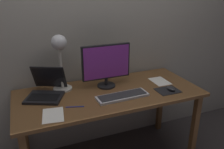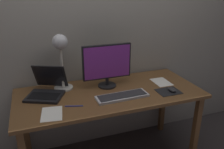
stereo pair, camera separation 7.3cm
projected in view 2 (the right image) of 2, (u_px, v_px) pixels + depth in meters
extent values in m
cube|color=#9E998E|center=(95.00, 20.00, 2.18)|extent=(4.80, 0.06, 2.60)
cube|color=brown|center=(109.00, 93.00, 2.03)|extent=(1.60, 0.70, 0.03)
cube|color=brown|center=(196.00, 131.00, 2.14)|extent=(0.05, 0.05, 0.71)
cube|color=brown|center=(26.00, 128.00, 2.19)|extent=(0.05, 0.05, 0.71)
cube|color=brown|center=(163.00, 103.00, 2.65)|extent=(0.05, 0.05, 0.71)
cylinder|color=black|center=(107.00, 85.00, 2.14)|extent=(0.17, 0.17, 0.01)
cylinder|color=black|center=(107.00, 81.00, 2.12)|extent=(0.03, 0.03, 0.07)
cube|color=black|center=(107.00, 62.00, 2.05)|extent=(0.44, 0.03, 0.31)
cube|color=purple|center=(107.00, 62.00, 2.04)|extent=(0.42, 0.00, 0.29)
cube|color=silver|center=(122.00, 96.00, 1.92)|extent=(0.44, 0.15, 0.02)
cube|color=#28282B|center=(122.00, 95.00, 1.92)|extent=(0.41, 0.13, 0.01)
cube|color=black|center=(45.00, 96.00, 1.92)|extent=(0.36, 0.33, 0.02)
cube|color=black|center=(44.00, 96.00, 1.90)|extent=(0.27, 0.22, 0.00)
cube|color=black|center=(50.00, 76.00, 2.03)|extent=(0.30, 0.21, 0.22)
cube|color=black|center=(50.00, 76.00, 2.03)|extent=(0.26, 0.18, 0.19)
cylinder|color=beige|center=(64.00, 88.00, 2.09)|extent=(0.17, 0.17, 0.01)
cylinder|color=silver|center=(62.00, 67.00, 2.02)|extent=(0.02, 0.02, 0.39)
sphere|color=silver|center=(60.00, 42.00, 1.94)|extent=(0.13, 0.13, 0.13)
sphere|color=#FFEAB2|center=(60.00, 46.00, 1.94)|extent=(0.05, 0.05, 0.05)
cube|color=black|center=(168.00, 91.00, 2.03)|extent=(0.20, 0.16, 0.00)
ellipsoid|color=#28282B|center=(172.00, 90.00, 2.02)|extent=(0.06, 0.10, 0.03)
cube|color=white|center=(52.00, 114.00, 1.68)|extent=(0.18, 0.23, 0.00)
cube|color=white|center=(161.00, 82.00, 2.23)|extent=(0.15, 0.21, 0.00)
cylinder|color=#2633A5|center=(74.00, 106.00, 1.78)|extent=(0.14, 0.05, 0.01)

